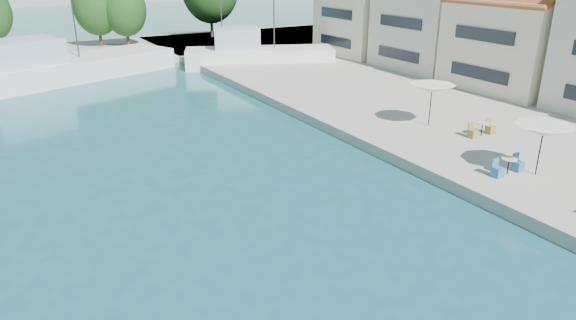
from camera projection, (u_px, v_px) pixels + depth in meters
quay_right at (532, 102)px, 36.38m from camera, size 32.00×92.00×0.60m
quay_far at (21, 59)px, 52.20m from camera, size 90.00×16.00×0.60m
building_04 at (524, 28)px, 38.01m from camera, size 9.00×8.80×9.20m
building_05 at (436, 14)px, 45.18m from camera, size 8.40×8.80×9.70m
building_06 at (371, 4)px, 52.35m from camera, size 9.00×8.80×10.20m
trawler_03 at (52, 70)px, 43.39m from camera, size 21.14×12.13×10.20m
trawler_04 at (256, 56)px, 49.64m from camera, size 14.47×8.87×10.20m
tree_06 at (96, 7)px, 56.70m from camera, size 5.06×5.06×7.50m
tree_07 at (125, 10)px, 56.83m from camera, size 4.69×4.69×6.94m
umbrella_white at (544, 131)px, 22.59m from camera, size 2.59×2.59×2.36m
umbrella_cream at (432, 89)px, 29.47m from camera, size 2.67×2.67×2.47m
cafe_table_02 at (508, 168)px, 23.31m from camera, size 1.82×0.70×0.76m
cafe_table_03 at (482, 131)px, 28.40m from camera, size 1.82×0.70×0.76m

